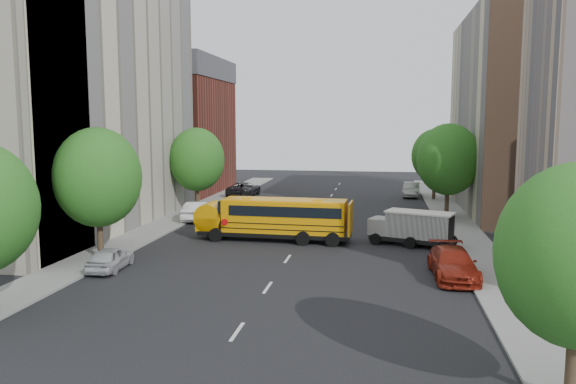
% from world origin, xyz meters
% --- Properties ---
extents(ground, '(120.00, 120.00, 0.00)m').
position_xyz_m(ground, '(0.00, 0.00, 0.00)').
color(ground, black).
rests_on(ground, ground).
extents(sidewalk_left, '(3.00, 80.00, 0.12)m').
position_xyz_m(sidewalk_left, '(-11.50, 5.00, 0.06)').
color(sidewalk_left, slate).
rests_on(sidewalk_left, ground).
extents(sidewalk_right, '(3.00, 80.00, 0.12)m').
position_xyz_m(sidewalk_right, '(11.50, 5.00, 0.06)').
color(sidewalk_right, slate).
rests_on(sidewalk_right, ground).
extents(lane_markings, '(0.15, 64.00, 0.01)m').
position_xyz_m(lane_markings, '(0.00, 10.00, 0.01)').
color(lane_markings, silver).
rests_on(lane_markings, ground).
extents(building_left_cream, '(10.00, 26.00, 20.00)m').
position_xyz_m(building_left_cream, '(-18.00, 6.00, 10.00)').
color(building_left_cream, '#C1B79B').
rests_on(building_left_cream, ground).
extents(building_left_redbrick, '(10.00, 15.00, 13.00)m').
position_xyz_m(building_left_redbrick, '(-18.00, 28.00, 6.50)').
color(building_left_redbrick, maroon).
rests_on(building_left_redbrick, ground).
extents(building_right_far, '(10.00, 22.00, 18.00)m').
position_xyz_m(building_right_far, '(18.00, 20.00, 9.00)').
color(building_right_far, '#BDB493').
rests_on(building_right_far, ground).
extents(building_right_sidewall, '(10.10, 0.30, 18.00)m').
position_xyz_m(building_right_sidewall, '(18.00, 9.00, 9.00)').
color(building_right_sidewall, brown).
rests_on(building_right_sidewall, ground).
extents(street_tree_1, '(5.12, 5.12, 7.90)m').
position_xyz_m(street_tree_1, '(-11.00, -4.00, 4.95)').
color(street_tree_1, '#38281C').
rests_on(street_tree_1, ground).
extents(street_tree_2, '(4.99, 4.99, 7.71)m').
position_xyz_m(street_tree_2, '(-11.00, 14.00, 4.83)').
color(street_tree_2, '#38281C').
rests_on(street_tree_2, ground).
extents(street_tree_4, '(5.25, 5.25, 8.10)m').
position_xyz_m(street_tree_4, '(11.00, 14.00, 5.08)').
color(street_tree_4, '#38281C').
rests_on(street_tree_4, ground).
extents(street_tree_5, '(4.86, 4.86, 7.51)m').
position_xyz_m(street_tree_5, '(11.00, 26.00, 4.70)').
color(street_tree_5, '#38281C').
rests_on(street_tree_5, ground).
extents(school_bus, '(10.66, 2.93, 2.98)m').
position_xyz_m(school_bus, '(-1.86, 3.16, 1.66)').
color(school_bus, black).
rests_on(school_bus, ground).
extents(safari_truck, '(5.74, 3.61, 2.33)m').
position_xyz_m(safari_truck, '(7.62, 3.04, 1.23)').
color(safari_truck, black).
rests_on(safari_truck, ground).
extents(parked_car_0, '(1.81, 3.96, 1.32)m').
position_xyz_m(parked_car_0, '(-9.31, -6.10, 0.66)').
color(parked_car_0, '#BABCC1').
rests_on(parked_car_0, ground).
extents(parked_car_1, '(2.00, 4.98, 1.61)m').
position_xyz_m(parked_car_1, '(-9.60, 9.99, 0.81)').
color(parked_car_1, silver).
rests_on(parked_car_1, ground).
extents(parked_car_2, '(3.08, 5.87, 1.58)m').
position_xyz_m(parked_car_2, '(-9.60, 25.84, 0.79)').
color(parked_car_2, black).
rests_on(parked_car_2, ground).
extents(parked_car_3, '(2.46, 5.49, 1.56)m').
position_xyz_m(parked_car_3, '(9.30, -4.67, 0.78)').
color(parked_car_3, maroon).
rests_on(parked_car_3, ground).
extents(parked_car_5, '(2.14, 4.98, 1.59)m').
position_xyz_m(parked_car_5, '(8.80, 28.32, 0.80)').
color(parked_car_5, gray).
rests_on(parked_car_5, ground).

